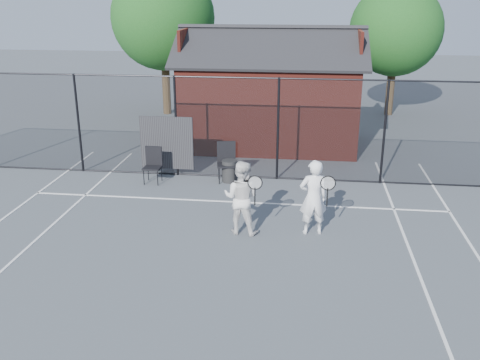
# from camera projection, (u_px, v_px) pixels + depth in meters

# --- Properties ---
(ground) EXTENTS (80.00, 80.00, 0.00)m
(ground) POSITION_uv_depth(u_px,v_px,m) (216.00, 254.00, 11.31)
(ground) COLOR #4D5458
(ground) RESTS_ON ground
(court_lines) EXTENTS (11.02, 18.00, 0.01)m
(court_lines) POSITION_uv_depth(u_px,v_px,m) (204.00, 286.00, 10.07)
(court_lines) COLOR silver
(court_lines) RESTS_ON ground
(fence) EXTENTS (22.04, 3.00, 3.00)m
(fence) POSITION_uv_depth(u_px,v_px,m) (233.00, 130.00, 15.55)
(fence) COLOR black
(fence) RESTS_ON ground
(clubhouse) EXTENTS (6.50, 4.36, 4.19)m
(clubhouse) POSITION_uv_depth(u_px,v_px,m) (270.00, 100.00, 19.15)
(clubhouse) COLOR maroon
(clubhouse) RESTS_ON ground
(tree_left) EXTENTS (4.48, 4.48, 6.44)m
(tree_left) POSITION_uv_depth(u_px,v_px,m) (163.00, 18.00, 23.08)
(tree_left) COLOR #2F2213
(tree_left) RESTS_ON ground
(tree_right) EXTENTS (3.97, 3.97, 5.70)m
(tree_right) POSITION_uv_depth(u_px,v_px,m) (396.00, 30.00, 23.02)
(tree_right) COLOR #2F2213
(tree_right) RESTS_ON ground
(player_front) EXTENTS (0.82, 0.64, 1.75)m
(player_front) POSITION_uv_depth(u_px,v_px,m) (313.00, 197.00, 12.02)
(player_front) COLOR white
(player_front) RESTS_ON ground
(player_back) EXTENTS (0.98, 0.78, 1.71)m
(player_back) POSITION_uv_depth(u_px,v_px,m) (241.00, 197.00, 12.08)
(player_back) COLOR white
(player_back) RESTS_ON ground
(chair_left) EXTENTS (0.50, 0.52, 1.02)m
(chair_left) POSITION_uv_depth(u_px,v_px,m) (152.00, 166.00, 15.38)
(chair_left) COLOR black
(chair_left) RESTS_ON ground
(chair_right) EXTENTS (0.64, 0.65, 1.13)m
(chair_right) POSITION_uv_depth(u_px,v_px,m) (227.00, 163.00, 15.48)
(chair_right) COLOR black
(chair_right) RESTS_ON ground
(waste_bin) EXTENTS (0.52, 0.52, 0.64)m
(waste_bin) POSITION_uv_depth(u_px,v_px,m) (230.00, 171.00, 15.55)
(waste_bin) COLOR black
(waste_bin) RESTS_ON ground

